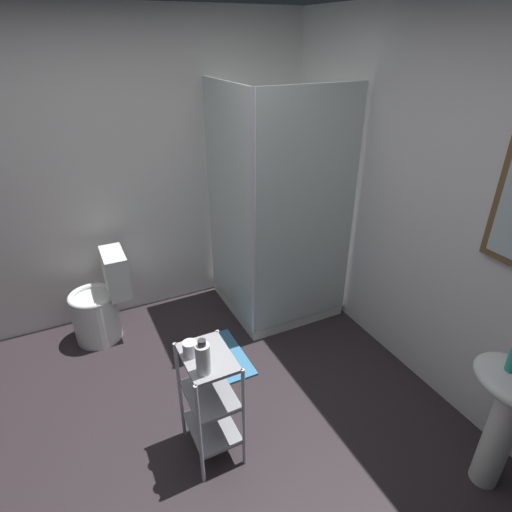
{
  "coord_description": "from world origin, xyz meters",
  "views": [
    {
      "loc": [
        1.65,
        -0.35,
        2.28
      ],
      "look_at": [
        -0.47,
        0.7,
        1.03
      ],
      "focal_mm": 29.35,
      "sensor_mm": 36.0,
      "label": 1
    }
  ],
  "objects_px": {
    "storage_cart": "(210,397)",
    "rinse_cup": "(190,349)",
    "toilet": "(101,305)",
    "lotion_bottle_white": "(203,358)",
    "pedestal_sink": "(510,407)",
    "bath_mat": "(219,358)",
    "shower_stall": "(272,266)"
  },
  "relations": [
    {
      "from": "lotion_bottle_white",
      "to": "bath_mat",
      "type": "xyz_separation_m",
      "value": [
        -0.84,
        0.39,
        -0.82
      ]
    },
    {
      "from": "shower_stall",
      "to": "bath_mat",
      "type": "relative_size",
      "value": 3.33
    },
    {
      "from": "pedestal_sink",
      "to": "rinse_cup",
      "type": "distance_m",
      "value": 1.7
    },
    {
      "from": "storage_cart",
      "to": "rinse_cup",
      "type": "bearing_deg",
      "value": -121.22
    },
    {
      "from": "toilet",
      "to": "rinse_cup",
      "type": "relative_size",
      "value": 8.67
    },
    {
      "from": "toilet",
      "to": "lotion_bottle_white",
      "type": "relative_size",
      "value": 3.66
    },
    {
      "from": "lotion_bottle_white",
      "to": "pedestal_sink",
      "type": "bearing_deg",
      "value": 60.81
    },
    {
      "from": "toilet",
      "to": "rinse_cup",
      "type": "xyz_separation_m",
      "value": [
        1.39,
        0.34,
        0.47
      ]
    },
    {
      "from": "lotion_bottle_white",
      "to": "shower_stall",
      "type": "bearing_deg",
      "value": 139.59
    },
    {
      "from": "shower_stall",
      "to": "toilet",
      "type": "bearing_deg",
      "value": -100.85
    },
    {
      "from": "pedestal_sink",
      "to": "storage_cart",
      "type": "distance_m",
      "value": 1.6
    },
    {
      "from": "pedestal_sink",
      "to": "shower_stall",
      "type": "bearing_deg",
      "value": -171.47
    },
    {
      "from": "lotion_bottle_white",
      "to": "rinse_cup",
      "type": "xyz_separation_m",
      "value": [
        -0.15,
        -0.02,
        -0.05
      ]
    },
    {
      "from": "storage_cart",
      "to": "bath_mat",
      "type": "bearing_deg",
      "value": 155.94
    },
    {
      "from": "pedestal_sink",
      "to": "lotion_bottle_white",
      "type": "xyz_separation_m",
      "value": [
        -0.78,
        -1.39,
        0.25
      ]
    },
    {
      "from": "storage_cart",
      "to": "bath_mat",
      "type": "distance_m",
      "value": 0.92
    },
    {
      "from": "rinse_cup",
      "to": "shower_stall",
      "type": "bearing_deg",
      "value": 135.34
    },
    {
      "from": "toilet",
      "to": "rinse_cup",
      "type": "bearing_deg",
      "value": 13.84
    },
    {
      "from": "storage_cart",
      "to": "shower_stall",
      "type": "bearing_deg",
      "value": 138.66
    },
    {
      "from": "lotion_bottle_white",
      "to": "bath_mat",
      "type": "height_order",
      "value": "lotion_bottle_white"
    },
    {
      "from": "pedestal_sink",
      "to": "rinse_cup",
      "type": "relative_size",
      "value": 9.24
    },
    {
      "from": "shower_stall",
      "to": "bath_mat",
      "type": "height_order",
      "value": "shower_stall"
    },
    {
      "from": "bath_mat",
      "to": "lotion_bottle_white",
      "type": "bearing_deg",
      "value": -24.61
    },
    {
      "from": "storage_cart",
      "to": "rinse_cup",
      "type": "xyz_separation_m",
      "value": [
        -0.05,
        -0.08,
        0.35
      ]
    },
    {
      "from": "shower_stall",
      "to": "rinse_cup",
      "type": "distance_m",
      "value": 1.6
    },
    {
      "from": "pedestal_sink",
      "to": "bath_mat",
      "type": "distance_m",
      "value": 1.99
    },
    {
      "from": "lotion_bottle_white",
      "to": "rinse_cup",
      "type": "height_order",
      "value": "lotion_bottle_white"
    },
    {
      "from": "shower_stall",
      "to": "pedestal_sink",
      "type": "height_order",
      "value": "shower_stall"
    },
    {
      "from": "shower_stall",
      "to": "lotion_bottle_white",
      "type": "xyz_separation_m",
      "value": [
        1.27,
        -1.08,
        0.37
      ]
    },
    {
      "from": "toilet",
      "to": "bath_mat",
      "type": "relative_size",
      "value": 1.27
    },
    {
      "from": "storage_cart",
      "to": "rinse_cup",
      "type": "distance_m",
      "value": 0.36
    },
    {
      "from": "shower_stall",
      "to": "rinse_cup",
      "type": "relative_size",
      "value": 22.81
    }
  ]
}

